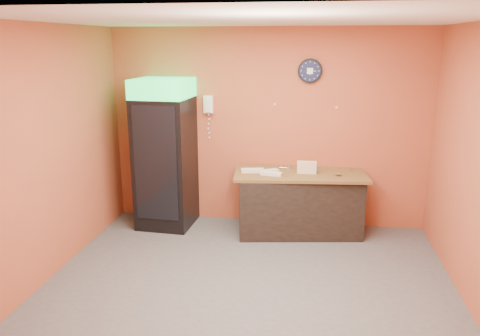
# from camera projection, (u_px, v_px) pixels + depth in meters

# --- Properties ---
(floor) EXTENTS (4.50, 4.50, 0.00)m
(floor) POSITION_uv_depth(u_px,v_px,m) (248.00, 287.00, 5.12)
(floor) COLOR #47474C
(floor) RESTS_ON ground
(back_wall) EXTENTS (4.50, 0.02, 2.80)m
(back_wall) POSITION_uv_depth(u_px,v_px,m) (267.00, 128.00, 6.66)
(back_wall) COLOR #B85234
(back_wall) RESTS_ON floor
(left_wall) EXTENTS (0.02, 4.00, 2.80)m
(left_wall) POSITION_uv_depth(u_px,v_px,m) (44.00, 155.00, 5.09)
(left_wall) COLOR #B85234
(left_wall) RESTS_ON floor
(ceiling) EXTENTS (4.50, 4.00, 0.02)m
(ceiling) POSITION_uv_depth(u_px,v_px,m) (249.00, 19.00, 4.39)
(ceiling) COLOR white
(ceiling) RESTS_ON back_wall
(beverage_cooler) EXTENTS (0.78, 0.79, 2.11)m
(beverage_cooler) POSITION_uv_depth(u_px,v_px,m) (165.00, 156.00, 6.59)
(beverage_cooler) COLOR black
(beverage_cooler) RESTS_ON floor
(prep_counter) EXTENTS (1.75, 0.99, 0.83)m
(prep_counter) POSITION_uv_depth(u_px,v_px,m) (299.00, 204.00, 6.50)
(prep_counter) COLOR black
(prep_counter) RESTS_ON floor
(wall_clock) EXTENTS (0.33, 0.06, 0.33)m
(wall_clock) POSITION_uv_depth(u_px,v_px,m) (310.00, 71.00, 6.34)
(wall_clock) COLOR black
(wall_clock) RESTS_ON back_wall
(wall_phone) EXTENTS (0.13, 0.11, 0.25)m
(wall_phone) POSITION_uv_depth(u_px,v_px,m) (208.00, 104.00, 6.65)
(wall_phone) COLOR white
(wall_phone) RESTS_ON back_wall
(butcher_paper) EXTENTS (1.86, 0.97, 0.04)m
(butcher_paper) POSITION_uv_depth(u_px,v_px,m) (300.00, 174.00, 6.38)
(butcher_paper) COLOR brown
(butcher_paper) RESTS_ON prep_counter
(sub_roll_stack) EXTENTS (0.26, 0.10, 0.16)m
(sub_roll_stack) POSITION_uv_depth(u_px,v_px,m) (307.00, 167.00, 6.33)
(sub_roll_stack) COLOR beige
(sub_roll_stack) RESTS_ON butcher_paper
(wrapped_sandwich_left) EXTENTS (0.33, 0.18, 0.04)m
(wrapped_sandwich_left) POSITION_uv_depth(u_px,v_px,m) (252.00, 170.00, 6.40)
(wrapped_sandwich_left) COLOR silver
(wrapped_sandwich_left) RESTS_ON butcher_paper
(wrapped_sandwich_mid) EXTENTS (0.29, 0.15, 0.04)m
(wrapped_sandwich_mid) POSITION_uv_depth(u_px,v_px,m) (271.00, 174.00, 6.26)
(wrapped_sandwich_mid) COLOR silver
(wrapped_sandwich_mid) RESTS_ON butcher_paper
(wrapped_sandwich_right) EXTENTS (0.27, 0.21, 0.04)m
(wrapped_sandwich_right) POSITION_uv_depth(u_px,v_px,m) (269.00, 171.00, 6.39)
(wrapped_sandwich_right) COLOR silver
(wrapped_sandwich_right) RESTS_ON butcher_paper
(kitchen_tool) EXTENTS (0.06, 0.06, 0.06)m
(kitchen_tool) POSITION_uv_depth(u_px,v_px,m) (289.00, 167.00, 6.57)
(kitchen_tool) COLOR silver
(kitchen_tool) RESTS_ON butcher_paper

